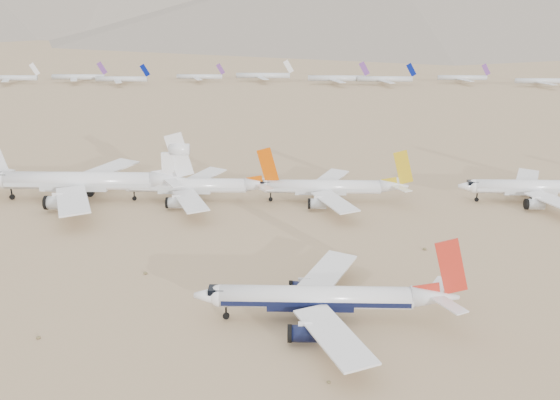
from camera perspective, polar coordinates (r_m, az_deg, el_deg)
ground at (r=133.86m, az=-0.74°, el=-9.56°), size 7000.00×7000.00×0.00m
main_airliner at (r=126.03m, az=4.33°, el=-8.93°), size 51.31×50.12×18.11m
row2_navy_widebody at (r=212.05m, az=22.66°, el=1.07°), size 49.00×47.92×17.43m
row2_gold_tail at (r=196.73m, az=4.63°, el=1.16°), size 47.93×46.87×17.07m
row2_orange_tail at (r=198.66m, az=-7.80°, el=1.28°), size 49.56×48.48×17.68m
row2_white_trijet at (r=206.10m, az=-16.97°, el=1.70°), size 63.18×61.75×22.39m
distant_storage_row at (r=466.83m, az=4.91°, el=11.08°), size 615.75×64.23×14.36m
desert_scrub at (r=117.97m, az=-16.65°, el=-14.41°), size 206.06×121.67×0.63m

